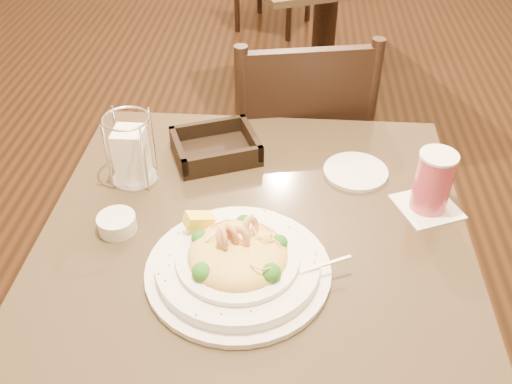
# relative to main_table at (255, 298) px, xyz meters

# --- Properties ---
(main_table) EXTENTS (0.90, 0.90, 0.72)m
(main_table) POSITION_rel_main_table_xyz_m (0.00, 0.00, 0.00)
(main_table) COLOR black
(main_table) RESTS_ON ground
(background_table) EXTENTS (1.18, 1.18, 0.72)m
(background_table) POSITION_rel_main_table_xyz_m (0.21, 1.90, 0.00)
(background_table) COLOR black
(background_table) RESTS_ON ground
(dining_chair_near) EXTENTS (0.49, 0.49, 0.93)m
(dining_chair_near) POSITION_rel_main_table_xyz_m (0.08, 0.61, 0.00)
(dining_chair_near) COLOR black
(dining_chair_near) RESTS_ON ground
(pasta_bowl) EXTENTS (0.40, 0.36, 0.12)m
(pasta_bowl) POSITION_rel_main_table_xyz_m (-0.02, -0.13, 0.26)
(pasta_bowl) COLOR white
(pasta_bowl) RESTS_ON main_table
(drink_glass) EXTENTS (0.16, 0.16, 0.14)m
(drink_glass) POSITION_rel_main_table_xyz_m (0.38, 0.09, 0.30)
(drink_glass) COLOR white
(drink_glass) RESTS_ON main_table
(bread_basket) EXTENTS (0.25, 0.23, 0.06)m
(bread_basket) POSITION_rel_main_table_xyz_m (-0.12, 0.26, 0.25)
(bread_basket) COLOR black
(bread_basket) RESTS_ON main_table
(napkin_caddy) EXTENTS (0.11, 0.11, 0.17)m
(napkin_caddy) POSITION_rel_main_table_xyz_m (-0.29, 0.15, 0.30)
(napkin_caddy) COLOR silver
(napkin_caddy) RESTS_ON main_table
(side_plate) EXTENTS (0.20, 0.20, 0.01)m
(side_plate) POSITION_rel_main_table_xyz_m (0.22, 0.21, 0.23)
(side_plate) COLOR white
(side_plate) RESTS_ON main_table
(butter_ramekin) EXTENTS (0.11, 0.11, 0.04)m
(butter_ramekin) POSITION_rel_main_table_xyz_m (-0.29, -0.03, 0.25)
(butter_ramekin) COLOR white
(butter_ramekin) RESTS_ON main_table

